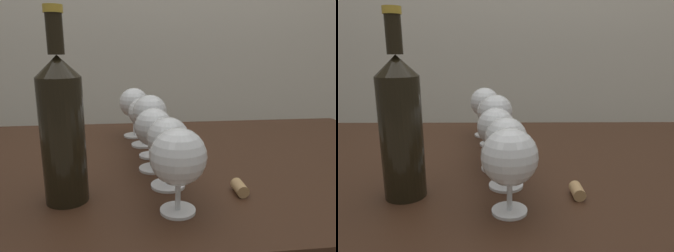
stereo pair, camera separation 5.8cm
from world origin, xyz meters
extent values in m
cube|color=#382114|center=(0.00, 0.00, 0.74)|extent=(1.28, 0.76, 0.03)
cylinder|color=#382114|center=(-0.58, 0.32, 0.36)|extent=(0.06, 0.06, 0.73)
cylinder|color=#382114|center=(0.58, 0.32, 0.36)|extent=(0.06, 0.06, 0.73)
cylinder|color=white|center=(-0.04, -0.26, 0.76)|extent=(0.06, 0.06, 0.00)
cylinder|color=white|center=(-0.04, -0.26, 0.79)|extent=(0.01, 0.01, 0.06)
sphere|color=white|center=(-0.04, -0.26, 0.85)|extent=(0.09, 0.09, 0.09)
ellipsoid|color=pink|center=(-0.04, -0.26, 0.85)|extent=(0.08, 0.08, 0.03)
cylinder|color=white|center=(-0.05, -0.16, 0.76)|extent=(0.07, 0.07, 0.00)
cylinder|color=white|center=(-0.05, -0.16, 0.80)|extent=(0.01, 0.01, 0.07)
sphere|color=white|center=(-0.05, -0.16, 0.85)|extent=(0.08, 0.08, 0.08)
ellipsoid|color=gold|center=(-0.05, -0.16, 0.85)|extent=(0.07, 0.07, 0.03)
cylinder|color=white|center=(-0.07, -0.07, 0.76)|extent=(0.07, 0.07, 0.00)
cylinder|color=white|center=(-0.07, -0.07, 0.79)|extent=(0.01, 0.01, 0.06)
sphere|color=white|center=(-0.07, -0.07, 0.85)|extent=(0.08, 0.08, 0.08)
ellipsoid|color=#380711|center=(-0.07, -0.07, 0.85)|extent=(0.07, 0.07, 0.02)
cylinder|color=white|center=(-0.07, 0.02, 0.76)|extent=(0.06, 0.06, 0.00)
cylinder|color=white|center=(-0.07, 0.02, 0.80)|extent=(0.01, 0.01, 0.08)
sphere|color=white|center=(-0.07, 0.02, 0.87)|extent=(0.08, 0.08, 0.08)
ellipsoid|color=#EACC66|center=(-0.07, 0.02, 0.87)|extent=(0.07, 0.07, 0.03)
cylinder|color=white|center=(-0.08, 0.11, 0.76)|extent=(0.07, 0.07, 0.00)
cylinder|color=white|center=(-0.08, 0.11, 0.79)|extent=(0.01, 0.01, 0.06)
sphere|color=white|center=(-0.08, 0.11, 0.85)|extent=(0.08, 0.08, 0.08)
ellipsoid|color=maroon|center=(-0.08, 0.11, 0.85)|extent=(0.07, 0.07, 0.04)
cylinder|color=white|center=(-0.11, 0.21, 0.76)|extent=(0.07, 0.07, 0.00)
cylinder|color=white|center=(-0.11, 0.21, 0.80)|extent=(0.01, 0.01, 0.07)
sphere|color=white|center=(-0.11, 0.21, 0.86)|extent=(0.09, 0.09, 0.09)
ellipsoid|color=#470A16|center=(-0.11, 0.21, 0.86)|extent=(0.08, 0.08, 0.04)
cylinder|color=black|center=(-0.23, -0.20, 0.86)|extent=(0.07, 0.07, 0.21)
cone|color=black|center=(-0.23, -0.20, 0.99)|extent=(0.07, 0.07, 0.03)
cylinder|color=black|center=(-0.23, -0.20, 1.04)|extent=(0.03, 0.03, 0.06)
cylinder|color=gold|center=(-0.23, -0.20, 1.07)|extent=(0.03, 0.03, 0.01)
cylinder|color=tan|center=(0.08, -0.21, 0.77)|extent=(0.02, 0.04, 0.02)
camera|label=1|loc=(-0.11, -0.73, 1.02)|focal=34.03mm
camera|label=2|loc=(-0.05, -0.73, 1.02)|focal=34.03mm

